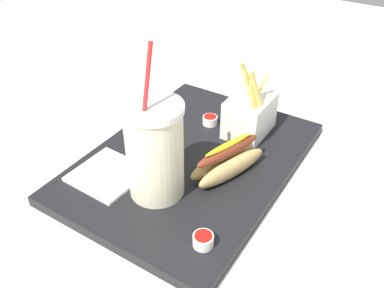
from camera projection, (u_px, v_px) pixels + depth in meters
name	position (u px, v px, depth m)	size (l,w,h in m)	color
ground_plane	(192.00, 169.00, 0.80)	(2.40, 2.40, 0.02)	silver
food_tray	(192.00, 161.00, 0.79)	(0.49, 0.35, 0.02)	black
soda_cup	(157.00, 151.00, 0.66)	(0.10, 0.10, 0.27)	beige
fries_basket	(250.00, 114.00, 0.83)	(0.11, 0.08, 0.15)	white
hot_dog_1	(228.00, 161.00, 0.73)	(0.16, 0.09, 0.07)	tan
ketchup_cup_1	(203.00, 240.00, 0.61)	(0.03, 0.03, 0.02)	white
ketchup_cup_2	(210.00, 120.00, 0.87)	(0.03, 0.03, 0.02)	white
ketchup_cup_3	(164.00, 150.00, 0.79)	(0.04, 0.04, 0.02)	white
napkin_stack	(108.00, 174.00, 0.74)	(0.11, 0.11, 0.01)	white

